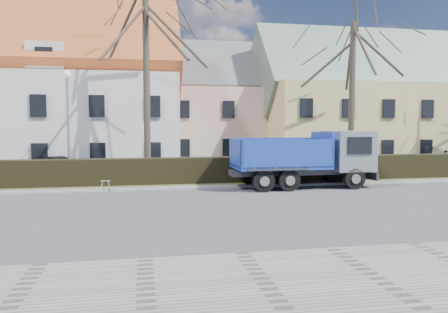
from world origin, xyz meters
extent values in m
plane|color=#3D3D3F|center=(0.00, 0.00, 0.00)|extent=(120.00, 120.00, 0.00)
cube|color=gray|center=(0.00, -8.50, 0.04)|extent=(80.00, 5.00, 0.08)
cube|color=#969491|center=(0.00, 4.60, 0.06)|extent=(80.00, 0.30, 0.12)
cube|color=#454B2A|center=(0.00, 6.20, 0.05)|extent=(80.00, 3.00, 0.10)
cube|color=black|center=(0.00, 6.00, 0.65)|extent=(60.00, 0.90, 1.30)
imported|color=black|center=(-6.92, 10.61, 0.65)|extent=(4.11, 2.52, 1.31)
camera|label=1|loc=(-2.23, -15.75, 3.10)|focal=35.00mm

